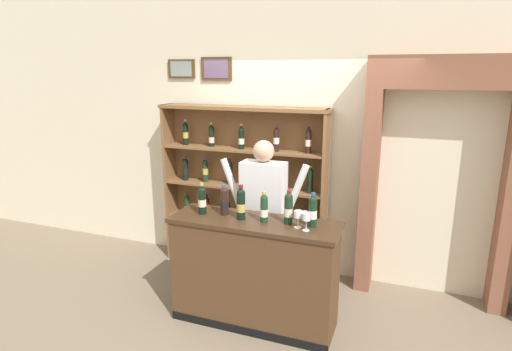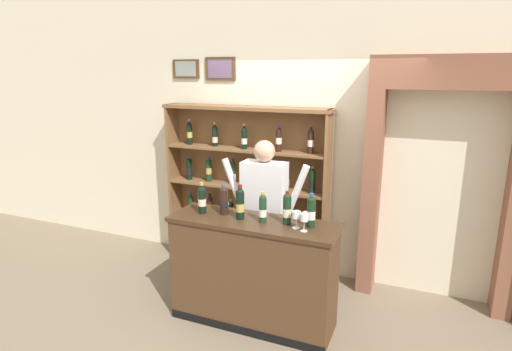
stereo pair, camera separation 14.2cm
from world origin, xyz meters
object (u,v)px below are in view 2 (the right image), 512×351
Objects in this scene: shopkeeper at (264,202)px; tasting_bottle_vin_santo at (287,208)px; tasting_bottle_super_tuscan at (263,208)px; tasting_bottle_bianco at (311,211)px; wine_glass_spare at (304,218)px; wine_glass_center at (296,216)px; tasting_bottle_grappa at (224,200)px; tasting_bottle_chianti at (240,203)px; tasting_bottle_prosecco at (202,199)px; wine_shelf at (247,185)px; tasting_counter at (253,272)px.

shopkeeper reaches higher than tasting_bottle_vin_santo.
shopkeeper is 5.92× the size of tasting_bottle_super_tuscan.
tasting_bottle_bianco is (0.22, 0.00, 0.00)m from tasting_bottle_vin_santo.
wine_glass_spare is 1.03× the size of wine_glass_center.
shopkeeper reaches higher than tasting_bottle_grappa.
tasting_bottle_chianti reaches higher than wine_glass_spare.
tasting_bottle_prosecco is 0.22m from tasting_bottle_grappa.
tasting_bottle_prosecco is at bearing -177.97° from tasting_bottle_bianco.
wine_glass_spare is (0.59, -0.57, 0.10)m from shopkeeper.
wine_shelf is 13.33× the size of wine_glass_center.
tasting_bottle_bianco reaches higher than tasting_bottle_super_tuscan.
tasting_counter is (0.56, -1.11, -0.52)m from wine_shelf.
tasting_bottle_bianco is 2.02× the size of wine_glass_center.
tasting_bottle_bianco reaches higher than wine_glass_spare.
wine_glass_spare is (1.07, -1.19, 0.12)m from wine_shelf.
tasting_bottle_vin_santo reaches higher than wine_glass_center.
wine_shelf is 1.21m from tasting_bottle_chianti.
tasting_bottle_grappa is at bearing 179.07° from tasting_bottle_bianco.
wine_shelf is 6.60× the size of tasting_bottle_bianco.
tasting_bottle_prosecco is 1.06× the size of tasting_bottle_super_tuscan.
tasting_bottle_chianti is (0.20, -0.06, 0.01)m from tasting_bottle_grappa.
tasting_counter is 10.30× the size of wine_glass_center.
tasting_bottle_super_tuscan is at bearing -59.47° from wine_shelf.
tasting_bottle_super_tuscan is 0.33m from wine_glass_center.
shopkeeper is 5.80× the size of tasting_bottle_grappa.
tasting_bottle_prosecco is 0.94× the size of tasting_bottle_chianti.
tasting_bottle_super_tuscan is (0.63, -0.00, -0.01)m from tasting_bottle_prosecco.
tasting_bottle_grappa reaches higher than tasting_bottle_super_tuscan.
wine_shelf is 7.12× the size of tasting_bottle_super_tuscan.
tasting_bottle_prosecco is at bearing -166.17° from tasting_bottle_grappa.
wine_shelf reaches higher than tasting_bottle_chianti.
tasting_counter is 0.66m from tasting_bottle_super_tuscan.
tasting_bottle_chianti is 1.07× the size of tasting_bottle_vin_santo.
wine_shelf is 1.51m from wine_glass_center.
wine_shelf is at bearing 129.13° from tasting_bottle_vin_santo.
tasting_bottle_bianco is at bearing 31.16° from wine_glass_center.
tasting_bottle_bianco is (1.10, -1.07, 0.15)m from wine_shelf.
tasting_bottle_super_tuscan is (0.18, -0.49, 0.11)m from shopkeeper.
tasting_bottle_vin_santo is at bearing -50.87° from wine_shelf.
tasting_bottle_chianti is at bearing -68.83° from wine_shelf.
wine_glass_center is at bearing -6.30° from tasting_bottle_grappa.
shopkeeper is 0.68m from tasting_bottle_prosecco.
wine_glass_spare is (0.64, -0.07, -0.04)m from tasting_bottle_chianti.
wine_shelf is 6.98× the size of tasting_bottle_grappa.
shopkeeper reaches higher than tasting_bottle_prosecco.
tasting_bottle_super_tuscan is 0.42m from wine_glass_spare.
tasting_counter is 0.74m from shopkeeper.
wine_glass_spare is at bearing -8.80° from tasting_bottle_grappa.
shopkeeper is at bearing 85.12° from tasting_bottle_chianti.
wine_glass_center reaches higher than tasting_counter.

